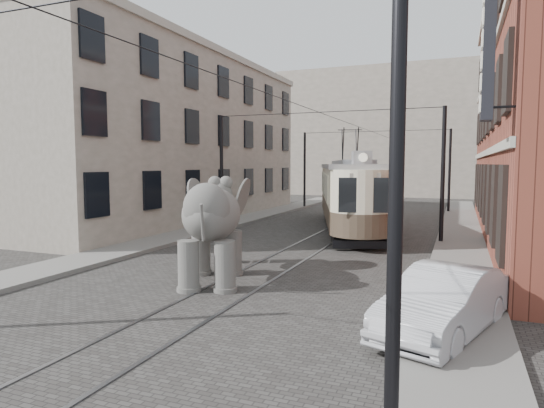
% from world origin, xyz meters
% --- Properties ---
extents(ground, '(120.00, 120.00, 0.00)m').
position_xyz_m(ground, '(0.00, 0.00, 0.00)').
color(ground, '#413E3C').
extents(tram_rails, '(1.54, 80.00, 0.02)m').
position_xyz_m(tram_rails, '(0.00, 0.00, 0.01)').
color(tram_rails, slate).
rests_on(tram_rails, ground).
extents(sidewalk_right, '(2.00, 60.00, 0.15)m').
position_xyz_m(sidewalk_right, '(6.00, 0.00, 0.07)').
color(sidewalk_right, slate).
rests_on(sidewalk_right, ground).
extents(sidewalk_left, '(2.00, 60.00, 0.15)m').
position_xyz_m(sidewalk_left, '(-6.50, 0.00, 0.07)').
color(sidewalk_left, slate).
rests_on(sidewalk_left, ground).
extents(stucco_building, '(7.00, 24.00, 10.00)m').
position_xyz_m(stucco_building, '(-11.00, 10.00, 5.00)').
color(stucco_building, gray).
rests_on(stucco_building, ground).
extents(distant_block, '(28.00, 10.00, 14.00)m').
position_xyz_m(distant_block, '(0.00, 40.00, 7.00)').
color(distant_block, gray).
rests_on(distant_block, ground).
extents(catenary, '(11.00, 30.20, 6.00)m').
position_xyz_m(catenary, '(-0.20, 5.00, 3.00)').
color(catenary, black).
rests_on(catenary, ground).
extents(tram, '(6.67, 13.81, 5.39)m').
position_xyz_m(tram, '(0.34, 9.48, 2.70)').
color(tram, '#EEE5C1').
rests_on(tram, ground).
extents(elephant, '(4.46, 5.81, 3.15)m').
position_xyz_m(elephant, '(-0.87, -3.52, 1.57)').
color(elephant, '#5D5A56').
rests_on(elephant, ground).
extents(parked_car, '(2.76, 4.46, 1.39)m').
position_xyz_m(parked_car, '(5.66, -5.53, 0.69)').
color(parked_car, '#B9B9BE').
rests_on(parked_car, ground).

